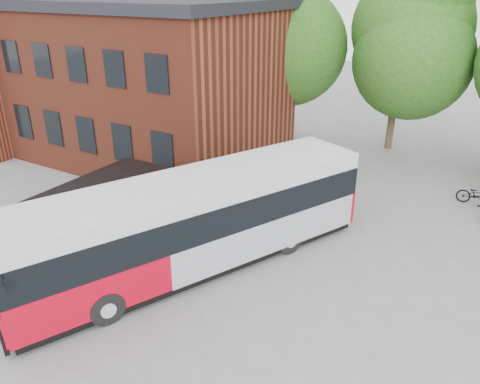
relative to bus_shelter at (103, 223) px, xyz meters
The scene contains 7 objects.
ground 4.83m from the bus_shelter, 12.53° to the left, with size 100.00×100.00×0.00m, color slate.
station_building 13.42m from the bus_shelter, 130.36° to the left, with size 18.40×10.40×8.50m, color maroon, non-canonical shape.
bus_shelter is the anchor object (origin of this frame).
tree_0 17.54m from the bus_shelter, 95.04° to the left, with size 7.92×7.92×11.00m, color #224E15, non-canonical shape.
tree_1 19.19m from the bus_shelter, 73.01° to the left, with size 7.92×7.92×10.40m, color #224E15, non-canonical shape.
city_bus 3.40m from the bus_shelter, 23.14° to the left, with size 2.78×13.07×3.32m, color red, non-canonical shape.
bicycle_0 16.32m from the bus_shelter, 46.98° to the left, with size 0.64×1.84×0.97m, color black.
Camera 1 is at (7.23, -11.10, 9.20)m, focal length 35.00 mm.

